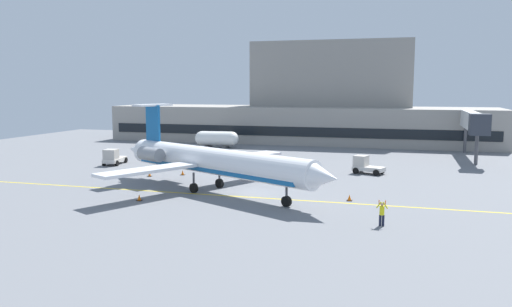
% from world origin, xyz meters
% --- Properties ---
extents(ground, '(120.00, 120.00, 0.11)m').
position_xyz_m(ground, '(0.00, -0.00, -0.05)').
color(ground, slate).
extents(terminal_building, '(68.36, 14.74, 18.03)m').
position_xyz_m(terminal_building, '(-2.79, 47.80, 6.32)').
color(terminal_building, gray).
rests_on(terminal_building, ground).
extents(jet_bridge_west, '(2.40, 17.12, 6.58)m').
position_xyz_m(jet_bridge_west, '(22.64, 30.73, 5.19)').
color(jet_bridge_west, silver).
rests_on(jet_bridge_west, ground).
extents(regional_jet, '(26.10, 20.29, 8.05)m').
position_xyz_m(regional_jet, '(-3.75, 0.52, 2.91)').
color(regional_jet, white).
rests_on(regional_jet, ground).
extents(baggage_tug, '(4.34, 2.56, 2.04)m').
position_xyz_m(baggage_tug, '(-16.99, 17.75, 0.94)').
color(baggage_tug, '#E5B20C').
rests_on(baggage_tug, ground).
extents(pushback_tractor, '(2.49, 4.34, 2.06)m').
position_xyz_m(pushback_tractor, '(-21.84, 12.69, 0.95)').
color(pushback_tractor, silver).
rests_on(pushback_tractor, ground).
extents(belt_loader, '(3.85, 2.85, 2.03)m').
position_xyz_m(belt_loader, '(9.59, 14.92, 0.93)').
color(belt_loader, silver).
rests_on(belt_loader, ground).
extents(fuel_tank, '(7.31, 2.80, 2.69)m').
position_xyz_m(fuel_tank, '(-15.72, 33.92, 1.50)').
color(fuel_tank, white).
rests_on(fuel_tank, ground).
extents(marshaller, '(0.83, 0.34, 1.89)m').
position_xyz_m(marshaller, '(12.39, -7.68, 0.96)').
color(marshaller, '#191E33').
rests_on(marshaller, ground).
extents(safety_cone_alpha, '(0.47, 0.47, 0.55)m').
position_xyz_m(safety_cone_alpha, '(9.34, -0.03, 0.25)').
color(safety_cone_alpha, orange).
rests_on(safety_cone_alpha, ground).
extents(safety_cone_bravo, '(0.47, 0.47, 0.55)m').
position_xyz_m(safety_cone_bravo, '(-10.12, 8.04, 0.25)').
color(safety_cone_bravo, orange).
rests_on(safety_cone_bravo, ground).
extents(safety_cone_charlie, '(0.47, 0.47, 0.55)m').
position_xyz_m(safety_cone_charlie, '(-8.28, -5.10, 0.25)').
color(safety_cone_charlie, orange).
rests_on(safety_cone_charlie, ground).
extents(safety_cone_delta, '(0.47, 0.47, 0.55)m').
position_xyz_m(safety_cone_delta, '(-13.26, 6.17, 0.25)').
color(safety_cone_delta, orange).
rests_on(safety_cone_delta, ground).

